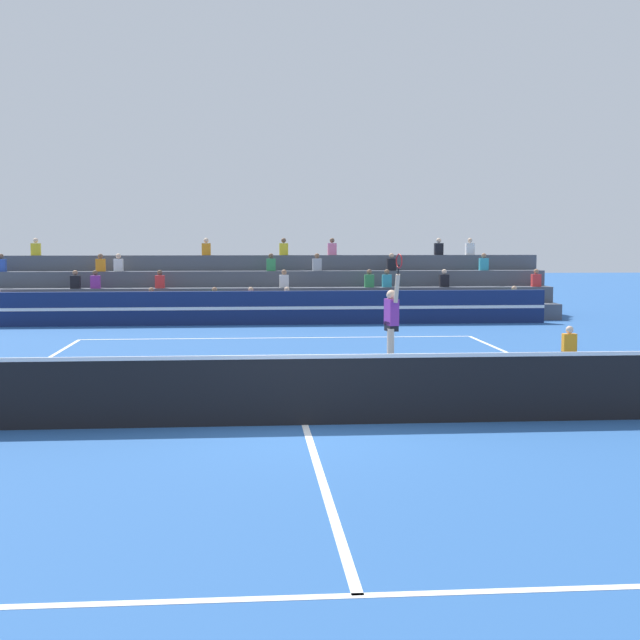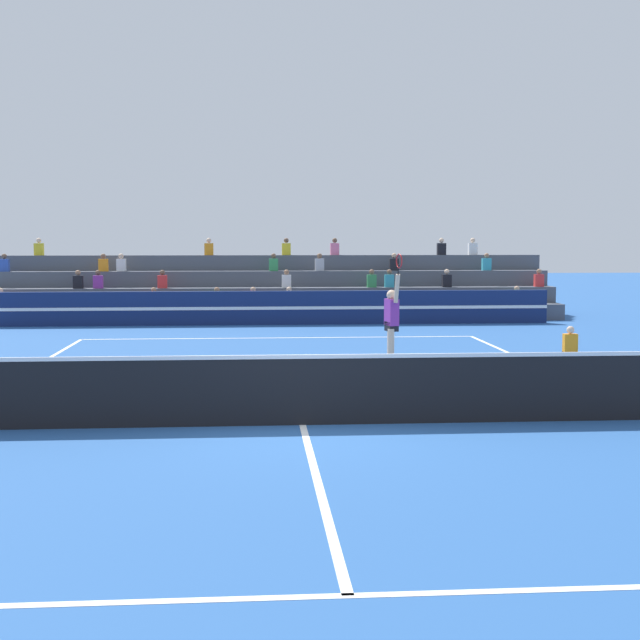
{
  "view_description": "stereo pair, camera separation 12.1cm",
  "coord_description": "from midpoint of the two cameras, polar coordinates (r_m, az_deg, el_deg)",
  "views": [
    {
      "loc": [
        -0.84,
        -13.07,
        2.76
      ],
      "look_at": [
        0.65,
        5.26,
        1.1
      ],
      "focal_mm": 50.0,
      "sensor_mm": 36.0,
      "label": 1
    },
    {
      "loc": [
        -0.72,
        -13.08,
        2.76
      ],
      "look_at": [
        0.65,
        5.26,
        1.1
      ],
      "focal_mm": 50.0,
      "sensor_mm": 36.0,
      "label": 2
    }
  ],
  "objects": [
    {
      "name": "sponsor_banner_wall",
      "position": [
        29.04,
        -3.11,
        0.78
      ],
      "size": [
        18.0,
        0.26,
        1.1
      ],
      "color": "navy",
      "rests_on": "ground"
    },
    {
      "name": "ground_plane",
      "position": [
        13.38,
        -1.23,
        -6.74
      ],
      "size": [
        120.0,
        120.0,
        0.0
      ],
      "primitive_type": "plane",
      "color": "#285699"
    },
    {
      "name": "tennis_player",
      "position": [
        18.81,
        4.41,
        -0.26
      ],
      "size": [
        0.31,
        0.83,
        2.5
      ],
      "color": "beige",
      "rests_on": "ground"
    },
    {
      "name": "ball_kid_courtside",
      "position": [
        20.66,
        15.49,
        -1.78
      ],
      "size": [
        0.3,
        0.36,
        0.84
      ],
      "color": "black",
      "rests_on": "ground"
    },
    {
      "name": "tennis_net",
      "position": [
        13.28,
        -1.24,
        -4.44
      ],
      "size": [
        12.0,
        0.1,
        1.1
      ],
      "color": "slate",
      "rests_on": "ground"
    },
    {
      "name": "bleacher_stand",
      "position": [
        32.18,
        -3.26,
        1.71
      ],
      "size": [
        19.9,
        3.8,
        2.83
      ],
      "color": "#4C515B",
      "rests_on": "ground"
    },
    {
      "name": "tennis_ball",
      "position": [
        17.64,
        -0.8,
        -3.73
      ],
      "size": [
        0.07,
        0.07,
        0.07
      ],
      "primitive_type": "sphere",
      "color": "#C6DB33",
      "rests_on": "ground"
    },
    {
      "name": "court_lines",
      "position": [
        13.38,
        -1.23,
        -6.72
      ],
      "size": [
        11.1,
        23.9,
        0.01
      ],
      "color": "white",
      "rests_on": "ground"
    }
  ]
}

